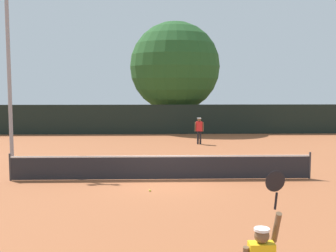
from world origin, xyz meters
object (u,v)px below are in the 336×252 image
Objects in this scene: light_pole at (8,51)px; large_tree at (175,67)px; parked_car_mid at (173,116)px; player_receiving at (199,128)px; tennis_ball at (150,191)px; parked_car_near at (69,119)px.

large_tree is (8.46, 15.15, -0.06)m from light_pole.
parked_car_mid is at bearing 88.86° from large_tree.
player_receiving reaches higher than tennis_ball.
parked_car_near is at bearing -45.78° from player_receiving.
light_pole is at bearing -119.18° from large_tree.
parked_car_near is (-0.80, 17.08, -4.54)m from light_pole.
player_receiving is 12.31m from light_pole.
parked_car_mid is at bearing 22.62° from parked_car_near.
parked_car_near is at bearing 92.69° from light_pole.
large_tree is at bearing -92.65° from parked_car_mid.
tennis_ball is 26.34m from parked_car_mid.
parked_car_mid reaches higher than tennis_ball.
large_tree is at bearing -10.75° from parked_car_near.
large_tree is (-1.14, 8.77, 4.23)m from player_receiving.
parked_car_near is (-10.41, 10.69, -0.25)m from player_receiving.
parked_car_mid is (0.11, 5.64, -4.48)m from large_tree.
parked_car_near reaches higher than player_receiving.
parked_car_near reaches higher than tennis_ball.
parked_car_mid is at bearing 85.78° from tennis_ball.
player_receiving is 24.61× the size of tennis_ball.
large_tree reaches higher than parked_car_near.
large_tree is at bearing 84.94° from tennis_ball.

